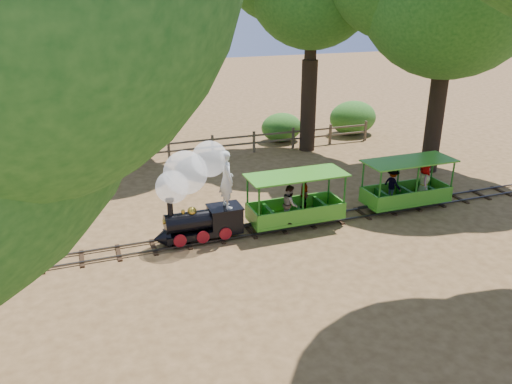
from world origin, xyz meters
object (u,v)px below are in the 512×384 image
object	(u,v)px
locomotive	(195,186)
fence	(191,146)
carriage_rear	(407,188)
carriage_front	(295,205)

from	to	relation	value
locomotive	fence	distance (m)	8.19
locomotive	carriage_rear	size ratio (longest dim) A/B	0.98
carriage_front	fence	size ratio (longest dim) A/B	0.17
locomotive	carriage_rear	xyz separation A→B (m)	(7.36, -0.05, -0.99)
carriage_front	carriage_rear	size ratio (longest dim) A/B	1.00
fence	carriage_rear	bearing A→B (deg)	-54.52
locomotive	carriage_front	xyz separation A→B (m)	(3.17, -0.09, -1.00)
carriage_front	fence	bearing A→B (deg)	100.56
carriage_front	carriage_rear	distance (m)	4.20
carriage_front	carriage_rear	xyz separation A→B (m)	(4.20, 0.04, 0.01)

